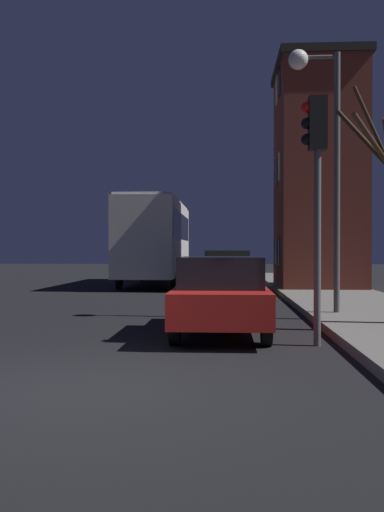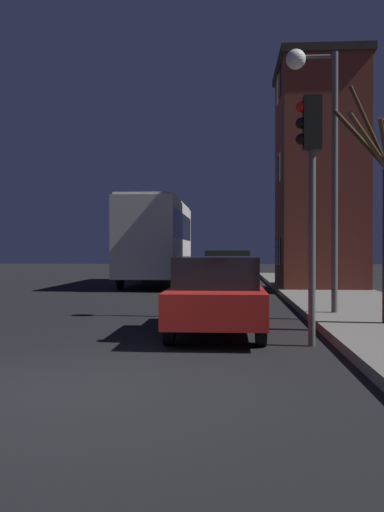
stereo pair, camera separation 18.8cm
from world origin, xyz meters
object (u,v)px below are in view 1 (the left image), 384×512
at_px(streetlamp, 319,124).
at_px(car_near_lane, 221,293).
at_px(bus, 156,236).
at_px(car_mid_lane, 227,271).
at_px(traffic_light, 316,167).

distance_m(streetlamp, car_near_lane, 5.00).
height_order(bus, car_mid_lane, bus).
bearing_deg(traffic_light, bus, 105.91).
distance_m(bus, car_mid_lane, 6.70).
bearing_deg(car_near_lane, streetlamp, 46.56).
xyz_separation_m(traffic_light, bus, (-4.77, 16.75, -0.73)).
bearing_deg(car_near_lane, car_mid_lane, 89.16).
xyz_separation_m(streetlamp, car_near_lane, (-2.26, -2.39, -3.77)).
distance_m(traffic_light, car_near_lane, 3.06).
bearing_deg(bus, streetlamp, -67.38).
relative_size(streetlamp, traffic_light, 1.45).
bearing_deg(car_mid_lane, car_near_lane, -90.84).
distance_m(streetlamp, traffic_light, 4.07).
bearing_deg(car_near_lane, bus, 101.62).
bearing_deg(bus, car_mid_lane, -59.54).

